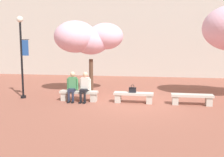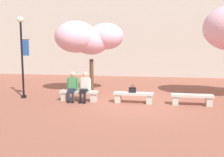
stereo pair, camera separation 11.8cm
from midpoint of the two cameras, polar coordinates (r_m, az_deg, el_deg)
ground_plane at (r=11.20m, az=4.39°, el=-5.32°), size 100.00×100.00×0.00m
building_facade at (r=22.04m, az=7.03°, el=15.39°), size 28.00×4.00×10.99m
stone_bench_west_end at (r=11.57m, az=-7.50°, el=-3.42°), size 1.67×0.44×0.45m
stone_bench_near_west at (r=11.13m, az=4.41°, el=-3.82°), size 1.67×0.44×0.45m
stone_bench_center at (r=11.20m, az=16.72°, el=-4.06°), size 1.67×0.44×0.45m
person_seated_left at (r=11.54m, az=-8.93°, el=-1.47°), size 0.51×0.70×1.29m
person_seated_right at (r=11.38m, az=-6.25°, el=-1.55°), size 0.51×0.69×1.29m
handbag at (r=11.07m, az=4.19°, el=-2.41°), size 0.30×0.15×0.34m
cherry_tree_main at (r=13.35m, az=-5.56°, el=8.79°), size 3.39×2.30×3.63m
lamp_post_with_banner at (r=12.59m, az=-19.36°, el=6.01°), size 0.54×0.28×3.72m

